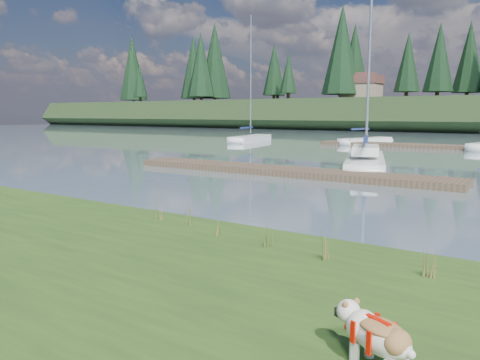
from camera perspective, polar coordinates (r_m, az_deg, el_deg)
The scene contains 19 objects.
ground at distance 40.67m, azimuth 24.72°, elevation 3.44°, with size 200.00×200.00×0.00m, color gray.
bank at distance 8.09m, azimuth -23.15°, elevation -11.67°, with size 60.00×9.00×0.35m, color #2E4D19.
bulldog at distance 4.97m, azimuth 16.39°, elevation -17.57°, with size 0.95×0.65×0.56m.
sailboat_main at distance 26.03m, azimuth 15.05°, elevation 2.58°, with size 4.61×9.31×13.21m.
dock_near at distance 21.91m, azimuth 5.07°, elevation 1.12°, with size 16.00×2.00×0.30m, color #4C3D2C.
sailboat_bg_0 at distance 47.96m, azimuth 1.64°, elevation 5.17°, with size 3.24×8.74×12.37m.
sailboat_bg_1 at distance 45.07m, azimuth 15.52°, elevation 4.70°, with size 3.47×7.20×10.70m.
weed_0 at distance 10.56m, azimuth -6.39°, elevation -4.17°, with size 0.17×0.14×0.55m.
weed_1 at distance 9.56m, azimuth -2.76°, elevation -5.76°, with size 0.17×0.14×0.43m.
weed_2 at distance 8.14m, azimuth 10.02°, elevation -8.00°, with size 0.17×0.14×0.55m.
weed_3 at distance 11.08m, azimuth -9.86°, elevation -3.67°, with size 0.17×0.14×0.55m.
weed_4 at distance 8.79m, azimuth 3.45°, elevation -6.76°, with size 0.17×0.14×0.52m.
weed_5 at distance 7.76m, azimuth 22.14°, elevation -9.39°, with size 0.17×0.14×0.53m.
mud_lip at distance 11.00m, azimuth -3.46°, elevation -6.37°, with size 60.00×0.50×0.14m, color #33281C.
conifer_0 at distance 99.06m, azimuth -4.78°, elevation 13.83°, with size 5.72×5.72×14.15m.
conifer_1 at distance 93.82m, azimuth 4.19°, elevation 13.32°, with size 4.40×4.40×11.30m.
conifer_2 at distance 84.84m, azimuth 12.30°, elevation 15.25°, with size 6.60×6.60×16.05m.
conifer_3 at distance 84.16m, azimuth 23.12°, elevation 13.61°, with size 4.84×4.84×12.25m.
house_0 at distance 85.09m, azimuth 14.59°, elevation 10.94°, with size 6.30×5.30×4.65m.
Camera 1 is at (6.48, -10.05, 2.83)m, focal length 35.00 mm.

